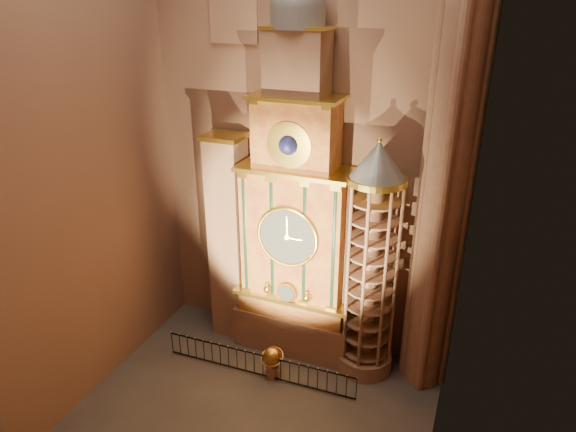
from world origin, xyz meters
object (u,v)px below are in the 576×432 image
at_px(iron_railing, 258,365).
at_px(astronomical_clock, 296,220).
at_px(celestial_globe, 272,360).
at_px(stair_turret, 371,266).
at_px(portrait_tower, 229,239).

bearing_deg(iron_railing, astronomical_clock, 75.58).
height_order(astronomical_clock, celestial_globe, astronomical_clock).
bearing_deg(stair_turret, celestial_globe, -148.18).
height_order(portrait_tower, iron_railing, portrait_tower).
height_order(astronomical_clock, iron_railing, astronomical_clock).
relative_size(stair_turret, celestial_globe, 7.19).
bearing_deg(celestial_globe, astronomical_clock, 87.36).
xyz_separation_m(astronomical_clock, portrait_tower, (-3.40, 0.02, -1.53)).
bearing_deg(iron_railing, portrait_tower, 134.71).
bearing_deg(iron_railing, stair_turret, 30.27).
bearing_deg(astronomical_clock, iron_railing, -104.42).
bearing_deg(stair_turret, astronomical_clock, 175.70).
bearing_deg(celestial_globe, portrait_tower, 142.45).
xyz_separation_m(stair_turret, celestial_globe, (-3.62, -2.24, -4.37)).
height_order(astronomical_clock, portrait_tower, astronomical_clock).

